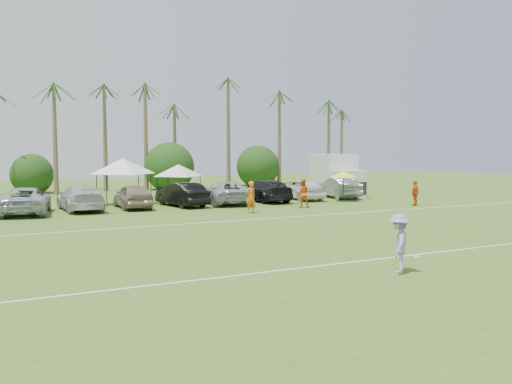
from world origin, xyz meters
name	(u,v)px	position (x,y,z in m)	size (l,w,h in m)	color
ground	(386,274)	(0.00, 0.00, 0.00)	(120.00, 120.00, 0.00)	#40601D
field_lines	(264,238)	(0.00, 8.00, 0.01)	(80.00, 12.10, 0.01)	white
palm_tree_3	(4,73)	(-8.00, 38.00, 10.06)	(2.40, 2.40, 11.90)	brown
palm_tree_4	(56,106)	(-4.00, 38.00, 7.48)	(2.40, 2.40, 8.90)	brown
palm_tree_5	(103,98)	(0.00, 38.00, 8.35)	(2.40, 2.40, 9.90)	brown
palm_tree_6	(146,90)	(4.00, 38.00, 9.21)	(2.40, 2.40, 10.90)	brown
palm_tree_7	(187,83)	(8.00, 38.00, 10.06)	(2.40, 2.40, 11.90)	brown
palm_tree_8	(235,112)	(13.00, 38.00, 7.48)	(2.40, 2.40, 8.90)	brown
palm_tree_9	(278,105)	(18.00, 38.00, 8.35)	(2.40, 2.40, 9.90)	brown
palm_tree_10	(318,99)	(23.00, 38.00, 9.21)	(2.40, 2.40, 10.90)	brown
palm_tree_11	(348,92)	(27.00, 38.00, 10.06)	(2.40, 2.40, 11.90)	brown
bush_tree_1	(32,173)	(-6.00, 39.00, 1.80)	(4.00, 4.00, 4.00)	brown
bush_tree_2	(165,170)	(6.00, 39.00, 1.80)	(4.00, 4.00, 4.00)	brown
bush_tree_3	(256,168)	(16.00, 39.00, 1.80)	(4.00, 4.00, 4.00)	brown
sideline_player_a	(251,197)	(3.92, 16.86, 0.97)	(0.70, 0.46, 1.93)	orange
sideline_player_b	(303,193)	(8.40, 18.08, 0.94)	(0.91, 0.71, 1.88)	#D55917
sideline_player_c	(415,193)	(15.76, 15.46, 0.86)	(1.01, 0.42, 1.73)	#E45819
box_truck	(337,173)	(16.19, 25.09, 1.82)	(4.06, 7.00, 3.40)	silver
canopy_tent_left	(123,158)	(-1.53, 25.60, 3.21)	(4.62, 4.62, 3.74)	black
canopy_tent_right	(178,164)	(3.02, 27.01, 2.70)	(3.89, 3.89, 3.15)	black
market_umbrella	(343,174)	(13.30, 20.25, 2.01)	(2.01, 2.01, 2.24)	black
frisbee_player	(399,243)	(0.52, 0.03, 0.94)	(1.35, 1.35, 1.87)	#978DC8
parked_car_2	(25,201)	(-8.22, 22.49, 0.80)	(2.66, 5.78, 1.61)	#ADB1B8
parked_car_3	(80,198)	(-4.94, 22.96, 0.80)	(2.25, 5.53, 1.61)	silver
parked_car_4	(133,196)	(-1.66, 22.74, 0.80)	(1.90, 4.71, 1.61)	gray
parked_car_5	(182,194)	(1.62, 22.53, 0.80)	(1.70, 4.87, 1.61)	black
parked_car_6	(226,193)	(4.91, 22.58, 0.80)	(2.66, 5.78, 1.61)	#A7AAB2
parked_car_7	(265,191)	(8.19, 22.87, 0.80)	(2.25, 5.53, 1.61)	black
parked_car_8	(303,189)	(11.47, 22.85, 0.80)	(1.90, 4.71, 1.61)	white
parked_car_9	(338,188)	(14.76, 22.91, 0.80)	(1.70, 4.87, 1.61)	gray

